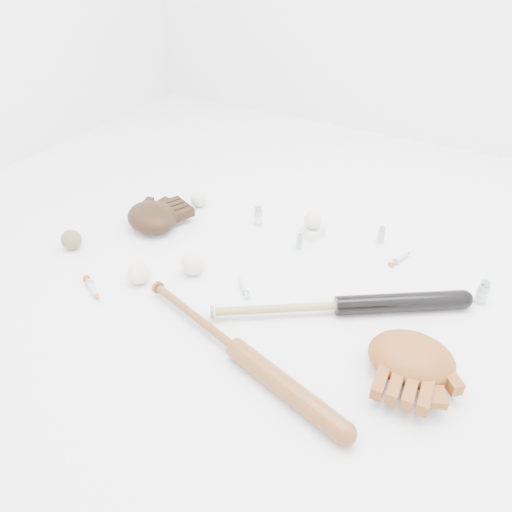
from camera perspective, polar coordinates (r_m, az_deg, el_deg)
The scene contains 19 objects.
bat_dark at distance 1.57m, azimuth 9.46°, elevation -5.62°, with size 0.84×0.06×0.06m, color black, non-canonical shape.
bat_wood at distance 1.43m, azimuth -2.29°, elevation -10.51°, with size 0.81×0.06×0.06m, color brown, non-canonical shape.
glove_dark at distance 2.00m, azimuth -11.80°, elevation 4.42°, with size 0.26×0.26×0.10m, color black, non-canonical shape.
glove_tan at distance 1.43m, azimuth 17.33°, elevation -11.06°, with size 0.28×0.28×0.10m, color brown, non-canonical shape.
trading_card at distance 2.08m, azimuth -8.20°, elevation 4.82°, with size 0.07×0.10×0.01m, color gold.
pedestal at distance 1.92m, azimuth 6.42°, elevation 2.74°, with size 0.07×0.07×0.04m, color white.
baseball_on_pedestal at distance 1.89m, azimuth 6.53°, elevation 4.10°, with size 0.07×0.07×0.07m, color white.
baseball_left at distance 1.71m, azimuth -13.24°, elevation -1.93°, with size 0.08×0.08×0.08m, color white.
baseball_upper at distance 2.12m, azimuth -6.57°, elevation 6.53°, with size 0.07×0.07×0.07m, color white.
baseball_mid at distance 1.72m, azimuth -7.23°, elevation -0.88°, with size 0.08×0.08×0.08m, color white.
baseball_aged at distance 1.96m, azimuth -20.35°, elevation 1.76°, with size 0.07×0.07×0.07m, color brown.
syringe_0 at distance 1.73m, azimuth -18.16°, elevation -3.64°, with size 0.17×0.03×0.02m, color #ADBCC6, non-canonical shape.
syringe_1 at distance 1.66m, azimuth -1.46°, elevation -3.54°, with size 0.14×0.02×0.02m, color #ADBCC6, non-canonical shape.
syringe_2 at distance 1.86m, azimuth 16.27°, elevation -0.20°, with size 0.15×0.03×0.02m, color #ADBCC6, non-canonical shape.
syringe_3 at distance 1.52m, azimuth 19.54°, elevation -10.83°, with size 0.13×0.02×0.02m, color #ADBCC6, non-canonical shape.
vial_0 at distance 1.85m, azimuth 5.00°, elevation 1.68°, with size 0.02×0.02×0.06m, color #AAB4BB.
vial_1 at distance 1.93m, azimuth 14.13°, elevation 2.35°, with size 0.03×0.03×0.07m, color #AAB4BB.
vial_2 at distance 1.97m, azimuth 0.25°, elevation 4.60°, with size 0.03×0.03×0.08m, color #AAB4BB.
vial_3 at distance 1.74m, azimuth 24.47°, elevation -3.80°, with size 0.04×0.04×0.08m, color #AAB4BB.
Camera 1 is at (0.64, -1.14, 1.06)m, focal length 35.00 mm.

